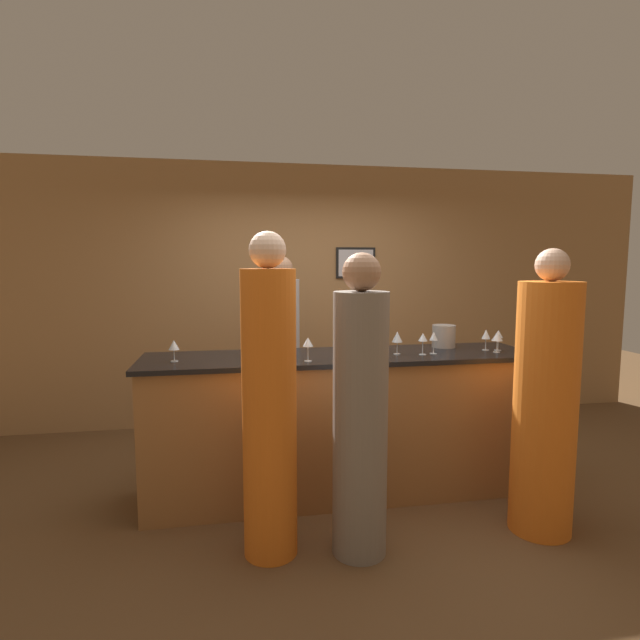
% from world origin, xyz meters
% --- Properties ---
extents(ground_plane, '(14.00, 14.00, 0.00)m').
position_xyz_m(ground_plane, '(0.00, 0.00, 0.00)').
color(ground_plane, brown).
extents(back_wall, '(8.00, 0.08, 2.80)m').
position_xyz_m(back_wall, '(0.00, 1.85, 1.40)').
color(back_wall, '#A37547').
rests_on(back_wall, ground_plane).
extents(bar_counter, '(2.92, 0.70, 1.07)m').
position_xyz_m(bar_counter, '(0.00, 0.00, 0.54)').
color(bar_counter, '#996638').
rests_on(bar_counter, ground_plane).
extents(bartender, '(0.32, 0.32, 1.81)m').
position_xyz_m(bartender, '(-0.36, 0.82, 0.85)').
color(bartender, '#B2B2B7').
rests_on(bartender, ground_plane).
extents(guest_0, '(0.32, 0.32, 1.92)m').
position_xyz_m(guest_0, '(-0.59, -0.71, 0.91)').
color(guest_0, orange).
rests_on(guest_0, ground_plane).
extents(guest_1, '(0.33, 0.33, 1.81)m').
position_xyz_m(guest_1, '(-0.06, -0.80, 0.85)').
color(guest_1, gray).
rests_on(guest_1, ground_plane).
extents(guest_2, '(0.39, 0.39, 1.84)m').
position_xyz_m(guest_2, '(1.17, -0.76, 0.85)').
color(guest_2, orange).
rests_on(guest_2, ground_plane).
extents(wine_bottle_0, '(0.07, 0.07, 0.32)m').
position_xyz_m(wine_bottle_0, '(0.12, -0.28, 1.19)').
color(wine_bottle_0, black).
rests_on(wine_bottle_0, bar_counter).
extents(wine_bottle_1, '(0.07, 0.07, 0.29)m').
position_xyz_m(wine_bottle_1, '(0.25, 0.08, 1.18)').
color(wine_bottle_1, '#19381E').
rests_on(wine_bottle_1, bar_counter).
extents(wine_bottle_2, '(0.07, 0.07, 0.28)m').
position_xyz_m(wine_bottle_2, '(-0.67, 0.05, 1.18)').
color(wine_bottle_2, black).
rests_on(wine_bottle_2, bar_counter).
extents(ice_bucket, '(0.19, 0.19, 0.18)m').
position_xyz_m(ice_bucket, '(0.88, 0.18, 1.16)').
color(ice_bucket, '#9E9993').
rests_on(ice_bucket, bar_counter).
extents(wine_glass_0, '(0.07, 0.07, 0.15)m').
position_xyz_m(wine_glass_0, '(-1.19, -0.06, 1.18)').
color(wine_glass_0, silver).
rests_on(wine_glass_0, bar_counter).
extents(wine_glass_1, '(0.07, 0.07, 0.16)m').
position_xyz_m(wine_glass_1, '(1.23, -0.05, 1.19)').
color(wine_glass_1, silver).
rests_on(wine_glass_1, bar_counter).
extents(wine_glass_2, '(0.07, 0.07, 0.16)m').
position_xyz_m(wine_glass_2, '(1.15, -0.02, 1.19)').
color(wine_glass_2, silver).
rests_on(wine_glass_2, bar_counter).
extents(wine_glass_3, '(0.08, 0.08, 0.17)m').
position_xyz_m(wine_glass_3, '(0.41, -0.07, 1.20)').
color(wine_glass_3, silver).
rests_on(wine_glass_3, bar_counter).
extents(wine_glass_4, '(0.06, 0.06, 0.17)m').
position_xyz_m(wine_glass_4, '(0.68, -0.10, 1.20)').
color(wine_glass_4, silver).
rests_on(wine_glass_4, bar_counter).
extents(wine_glass_5, '(0.07, 0.07, 0.17)m').
position_xyz_m(wine_glass_5, '(-0.29, -0.22, 1.20)').
color(wine_glass_5, silver).
rests_on(wine_glass_5, bar_counter).
extents(wine_glass_6, '(0.08, 0.08, 0.15)m').
position_xyz_m(wine_glass_6, '(1.18, -0.12, 1.19)').
color(wine_glass_6, silver).
rests_on(wine_glass_6, bar_counter).
extents(wine_glass_7, '(0.07, 0.07, 0.16)m').
position_xyz_m(wine_glass_7, '(0.59, -0.12, 1.20)').
color(wine_glass_7, silver).
rests_on(wine_glass_7, bar_counter).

